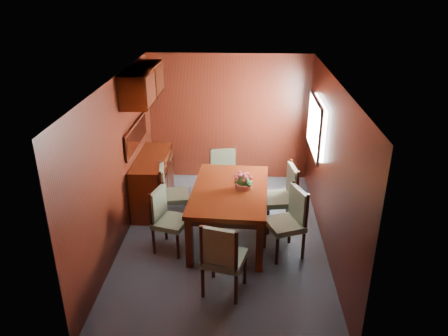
# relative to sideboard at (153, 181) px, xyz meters

# --- Properties ---
(ground) EXTENTS (4.50, 4.50, 0.00)m
(ground) POSITION_rel_sideboard_xyz_m (1.25, -1.00, -0.45)
(ground) COLOR #3B4551
(ground) RESTS_ON ground
(room_shell) EXTENTS (3.06, 4.52, 2.41)m
(room_shell) POSITION_rel_sideboard_xyz_m (1.15, -0.67, 1.18)
(room_shell) COLOR black
(room_shell) RESTS_ON ground
(sideboard) EXTENTS (0.48, 1.40, 0.90)m
(sideboard) POSITION_rel_sideboard_xyz_m (0.00, 0.00, 0.00)
(sideboard) COLOR #371206
(sideboard) RESTS_ON ground
(dining_table) EXTENTS (1.18, 1.79, 0.81)m
(dining_table) POSITION_rel_sideboard_xyz_m (1.35, -0.94, 0.25)
(dining_table) COLOR #371206
(dining_table) RESTS_ON ground
(chair_left_near) EXTENTS (0.54, 0.56, 0.96)m
(chair_left_near) POSITION_rel_sideboard_xyz_m (0.45, -1.28, 0.08)
(chair_left_near) COLOR black
(chair_left_near) RESTS_ON ground
(chair_left_far) EXTENTS (0.51, 0.53, 0.98)m
(chair_left_far) POSITION_rel_sideboard_xyz_m (0.38, -0.53, 0.09)
(chair_left_far) COLOR black
(chair_left_far) RESTS_ON ground
(chair_right_near) EXTENTS (0.61, 0.62, 1.02)m
(chair_right_near) POSITION_rel_sideboard_xyz_m (2.20, -1.31, 0.12)
(chair_right_near) COLOR black
(chair_right_near) RESTS_ON ground
(chair_right_far) EXTENTS (0.55, 0.56, 1.05)m
(chair_right_far) POSITION_rel_sideboard_xyz_m (2.17, -0.59, 0.13)
(chair_right_far) COLOR black
(chair_right_far) RESTS_ON ground
(chair_head) EXTENTS (0.59, 0.58, 1.03)m
(chair_head) POSITION_rel_sideboard_xyz_m (1.30, -2.26, 0.12)
(chair_head) COLOR black
(chair_head) RESTS_ON ground
(chair_foot) EXTENTS (0.55, 0.53, 0.99)m
(chair_foot) POSITION_rel_sideboard_xyz_m (1.20, 0.14, 0.10)
(chair_foot) COLOR black
(chair_foot) RESTS_ON ground
(flower_centerpiece) EXTENTS (0.26, 0.26, 0.26)m
(flower_centerpiece) POSITION_rel_sideboard_xyz_m (1.54, -0.89, 0.49)
(flower_centerpiece) COLOR #C2593B
(flower_centerpiece) RESTS_ON dining_table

